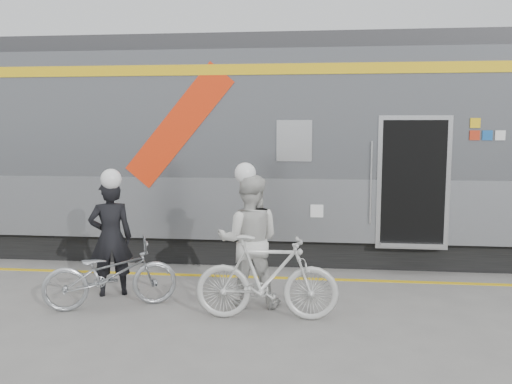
# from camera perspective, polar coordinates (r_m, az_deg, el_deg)

# --- Properties ---
(ground) EXTENTS (90.00, 90.00, 0.00)m
(ground) POSITION_cam_1_polar(r_m,az_deg,el_deg) (7.19, -6.69, -13.47)
(ground) COLOR slate
(ground) RESTS_ON ground
(train) EXTENTS (24.00, 3.17, 4.10)m
(train) POSITION_cam_1_polar(r_m,az_deg,el_deg) (10.77, 3.35, 4.60)
(train) COLOR black
(train) RESTS_ON ground
(safety_strip) EXTENTS (24.00, 0.12, 0.01)m
(safety_strip) POSITION_cam_1_polar(r_m,az_deg,el_deg) (9.19, -3.63, -8.81)
(safety_strip) COLOR yellow
(safety_strip) RESTS_ON ground
(man) EXTENTS (0.74, 0.62, 1.72)m
(man) POSITION_cam_1_polar(r_m,az_deg,el_deg) (8.30, -15.05, -4.69)
(man) COLOR black
(man) RESTS_ON ground
(bicycle_left) EXTENTS (1.91, 1.28, 0.95)m
(bicycle_left) POSITION_cam_1_polar(r_m,az_deg,el_deg) (7.82, -15.06, -8.33)
(bicycle_left) COLOR #969A9D
(bicycle_left) RESTS_ON ground
(woman) EXTENTS (0.92, 0.73, 1.84)m
(woman) POSITION_cam_1_polar(r_m,az_deg,el_deg) (7.55, -0.72, -5.13)
(woman) COLOR silver
(woman) RESTS_ON ground
(bicycle_right) EXTENTS (1.88, 0.60, 1.12)m
(bicycle_right) POSITION_cam_1_polar(r_m,az_deg,el_deg) (7.08, 1.16, -9.00)
(bicycle_right) COLOR #B8B8B4
(bicycle_right) RESTS_ON ground
(helmet_man) EXTENTS (0.30, 0.30, 0.30)m
(helmet_man) POSITION_cam_1_polar(r_m,az_deg,el_deg) (8.15, -15.28, 2.29)
(helmet_man) COLOR white
(helmet_man) RESTS_ON man
(helmet_woman) EXTENTS (0.29, 0.29, 0.29)m
(helmet_woman) POSITION_cam_1_polar(r_m,az_deg,el_deg) (7.40, -0.74, 2.97)
(helmet_woman) COLOR white
(helmet_woman) RESTS_ON woman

